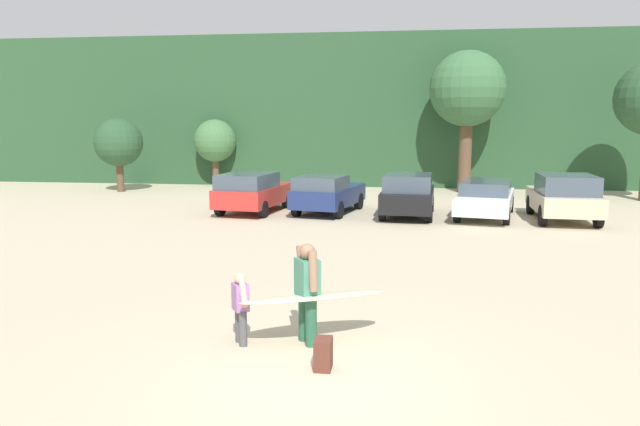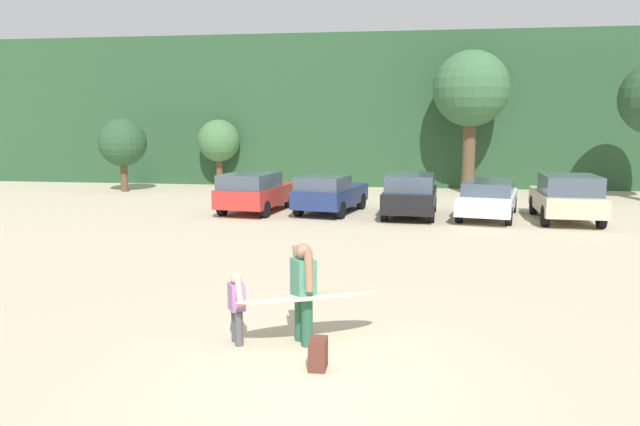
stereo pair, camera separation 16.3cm
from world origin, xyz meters
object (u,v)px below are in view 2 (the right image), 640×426
parked_car_white (488,198)px  parked_car_champagne (567,197)px  backpack_dropped (318,354)px  person_child (237,304)px  person_adult (303,287)px  parked_car_navy (329,193)px  parked_car_red (255,191)px  parked_car_black (410,194)px  surfboard_cream (311,297)px

parked_car_white → parked_car_champagne: bearing=-91.1°
backpack_dropped → person_child: bearing=150.7°
person_adult → parked_car_navy: bearing=-116.9°
parked_car_navy → backpack_dropped: 14.63m
parked_car_white → person_child: parked_car_white is taller
parked_car_red → backpack_dropped: size_ratio=9.34×
person_child → person_adult: bearing=157.2°
parked_car_black → parked_car_champagne: (5.42, -0.32, 0.05)m
person_child → backpack_dropped: bearing=117.9°
parked_car_champagne → parked_car_black: bearing=89.5°
person_adult → person_child: (-1.04, -0.18, -0.26)m
parked_car_red → surfboard_cream: (4.38, -13.37, -0.05)m
parked_car_white → person_child: (-5.51, -13.65, -0.07)m
parked_car_red → parked_car_navy: size_ratio=1.00×
person_child → surfboard_cream: 1.17m
parked_car_black → person_adult: bearing=176.5°
parked_car_champagne → backpack_dropped: bearing=157.0°
parked_car_navy → person_child: bearing=-166.3°
parked_car_red → person_adult: bearing=-153.9°
parked_car_navy → backpack_dropped: size_ratio=9.33×
parked_car_white → person_adult: 14.19m
parked_car_black → parked_car_navy: bearing=87.3°
surfboard_cream → backpack_dropped: surfboard_cream is taller
parked_car_champagne → surfboard_cream: (-6.94, -12.90, -0.11)m
parked_car_black → person_child: parked_car_black is taller
backpack_dropped → surfboard_cream: bearing=105.3°
parked_car_white → parked_car_champagne: (2.59, -0.59, 0.15)m
parked_car_navy → person_child: (0.36, -13.71, -0.12)m
parked_car_red → parked_car_white: parked_car_red is taller
parked_car_champagne → person_child: (-8.10, -13.06, -0.22)m
parked_car_navy → parked_car_white: bearing=-78.4°
parked_car_black → parked_car_champagne: size_ratio=0.97×
parked_car_navy → parked_car_black: (3.04, -0.34, 0.05)m
parked_car_black → surfboard_cream: bearing=177.0°
parked_car_black → person_adult: 13.29m
parked_car_navy → parked_car_champagne: 8.49m
parked_car_champagne → backpack_dropped: parked_car_champagne is taller
surfboard_cream → parked_car_navy: bearing=-108.9°
parked_car_navy → surfboard_cream: bearing=-161.4°
person_adult → parked_car_champagne: bearing=-151.5°
parked_car_navy → parked_car_champagne: (8.46, -0.66, 0.11)m
parked_car_white → backpack_dropped: 15.02m
person_adult → backpack_dropped: 1.25m
parked_car_red → surfboard_cream: bearing=-153.5°
parked_car_champagne → backpack_dropped: 15.39m
person_child → surfboard_cream: size_ratio=0.47×
parked_car_black → backpack_dropped: 14.24m
surfboard_cream → parked_car_white: bearing=-133.2°
parked_car_navy → person_child: parked_car_navy is taller
parked_car_red → parked_car_black: size_ratio=1.04×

